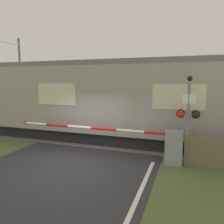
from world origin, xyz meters
TOP-DOWN VIEW (x-y plane):
  - ground_plane at (0.00, 0.00)m, footprint 80.00×80.00m
  - track_bed at (0.00, 3.41)m, footprint 36.00×3.20m
  - train at (-1.93, 3.41)m, footprint 19.71×2.85m
  - crossing_barrier at (2.82, 1.11)m, footprint 6.82×0.44m
  - signal_post at (3.87, 1.17)m, footprint 0.79×0.26m
  - catenary_pole at (-7.01, 5.42)m, footprint 0.20×1.90m

SIDE VIEW (x-z plane):
  - ground_plane at x=0.00m, z-range 0.00..0.00m
  - track_bed at x=0.00m, z-range -0.04..0.09m
  - crossing_barrier at x=2.82m, z-range 0.10..1.32m
  - signal_post at x=3.87m, z-range 0.22..3.36m
  - train at x=-1.93m, z-range 0.05..3.95m
  - catenary_pole at x=-7.01m, z-range 0.15..5.94m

